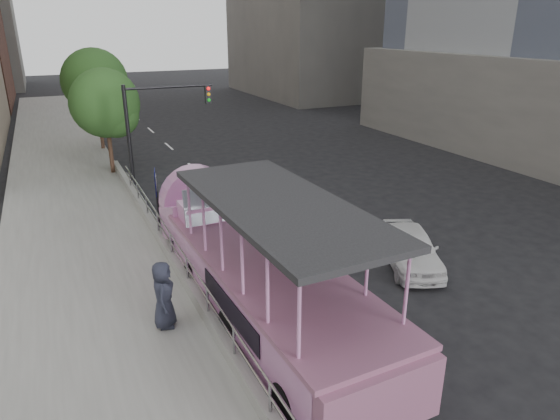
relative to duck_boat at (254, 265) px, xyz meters
The scene contains 11 objects.
ground 2.18m from the duck_boat, 20.40° to the right, with size 160.00×160.00×0.00m, color black.
sidewalk 10.38m from the duck_boat, 113.94° to the left, with size 5.50×80.00×0.30m, color #A0A09B.
kerb_wall 2.29m from the duck_boat, 137.60° to the left, with size 0.24×30.00×0.36m, color #9E9E99.
guardrail 2.12m from the duck_boat, 137.60° to the left, with size 0.07×22.00×0.71m.
duck_boat is the anchor object (origin of this frame).
car 5.89m from the duck_boat, ahead, with size 1.58×3.91×1.33m, color white.
pedestrian_far 2.62m from the duck_boat, behind, with size 0.89×0.58×1.83m, color #292C3D.
parking_sign 5.98m from the duck_boat, 103.84° to the left, with size 0.16×0.63×2.85m.
traffic_signal 12.10m from the duck_boat, 90.65° to the left, with size 4.20×0.32×5.20m.
street_tree_near 15.63m from the duck_boat, 96.45° to the left, with size 3.52×3.52×5.72m.
street_tree_far 21.59m from the duck_boat, 94.11° to the left, with size 3.97×3.97×6.45m.
Camera 1 is at (-6.23, -11.07, 7.74)m, focal length 32.00 mm.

